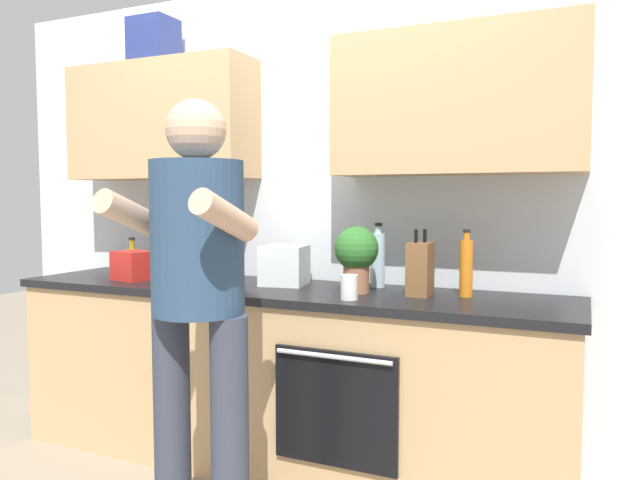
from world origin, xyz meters
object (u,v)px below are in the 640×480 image
object	(u,v)px
bottle_juice	(466,267)
bottle_vinegar	(219,253)
cup_coffee	(349,287)
cup_stoneware	(210,280)
grocery_bag_crisps	(132,266)
knife_block	(420,269)
bottle_oil	(132,260)
person_standing	(197,289)
bottle_soy	(179,256)
bottle_water	(378,259)
grocery_bag_produce	(285,265)
potted_herb	(356,254)

from	to	relation	value
bottle_juice	bottle_vinegar	bearing A→B (deg)	178.74
cup_coffee	cup_stoneware	size ratio (longest dim) A/B	1.19
bottle_juice	grocery_bag_crisps	size ratio (longest dim) A/B	1.57
bottle_vinegar	knife_block	xyz separation A→B (m)	(1.14, -0.08, -0.02)
bottle_vinegar	bottle_oil	distance (m)	0.60
person_standing	bottle_juice	xyz separation A→B (m)	(0.81, 0.89, 0.02)
bottle_soy	grocery_bag_crisps	world-z (taller)	bottle_soy
bottle_water	bottle_soy	bearing A→B (deg)	-171.73
bottle_soy	bottle_oil	xyz separation A→B (m)	(-0.39, 0.07, -0.04)
bottle_juice	bottle_vinegar	world-z (taller)	bottle_vinegar
grocery_bag_produce	bottle_soy	bearing A→B (deg)	-176.32
grocery_bag_crisps	potted_herb	bearing A→B (deg)	3.94
person_standing	bottle_juice	distance (m)	1.21
potted_herb	knife_block	bearing A→B (deg)	8.74
person_standing	bottle_juice	bearing A→B (deg)	47.78
bottle_juice	grocery_bag_produce	distance (m)	0.91
bottle_vinegar	potted_herb	xyz separation A→B (m)	(0.85, -0.13, 0.04)
bottle_soy	grocery_bag_produce	xyz separation A→B (m)	(0.63, 0.04, -0.02)
bottle_soy	potted_herb	size ratio (longest dim) A/B	0.95
bottle_vinegar	cup_coffee	size ratio (longest dim) A/B	3.16
person_standing	potted_herb	distance (m)	0.86
bottle_soy	potted_herb	world-z (taller)	potted_herb
bottle_oil	cup_stoneware	xyz separation A→B (m)	(0.76, -0.31, -0.03)
bottle_water	cup_stoneware	distance (m)	0.83
bottle_soy	cup_stoneware	bearing A→B (deg)	-32.67
bottle_vinegar	knife_block	distance (m)	1.14
knife_block	potted_herb	world-z (taller)	potted_herb
bottle_juice	grocery_bag_crisps	bearing A→B (deg)	-173.91
person_standing	knife_block	xyz separation A→B (m)	(0.62, 0.84, 0.01)
bottle_juice	cup_stoneware	distance (m)	1.22
bottle_juice	bottle_soy	xyz separation A→B (m)	(-1.54, -0.05, -0.01)
potted_herb	grocery_bag_produce	size ratio (longest dim) A/B	1.44
bottle_vinegar	knife_block	size ratio (longest dim) A/B	1.14
person_standing	cup_coffee	size ratio (longest dim) A/B	15.57
bottle_juice	bottle_oil	distance (m)	1.94
bottle_soy	cup_stoneware	distance (m)	0.44
bottle_oil	knife_block	world-z (taller)	knife_block
bottle_juice	grocery_bag_crisps	xyz separation A→B (m)	(-1.75, -0.19, -0.06)
bottle_vinegar	bottle_oil	size ratio (longest dim) A/B	1.62
bottle_soy	grocery_bag_crisps	distance (m)	0.25
cup_coffee	bottle_water	bearing A→B (deg)	90.22
cup_stoneware	bottle_water	bearing A→B (deg)	28.19
bottle_juice	bottle_vinegar	size ratio (longest dim) A/B	0.88
cup_coffee	person_standing	bearing A→B (deg)	-120.78
grocery_bag_crisps	grocery_bag_produce	bearing A→B (deg)	12.05
bottle_vinegar	cup_stoneware	world-z (taller)	bottle_vinegar
cup_coffee	grocery_bag_produce	size ratio (longest dim) A/B	0.50
person_standing	grocery_bag_crisps	distance (m)	1.17
potted_herb	bottle_juice	bearing A→B (deg)	11.55
grocery_bag_produce	bottle_vinegar	bearing A→B (deg)	174.86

